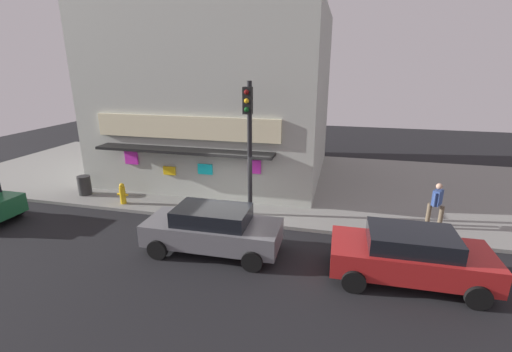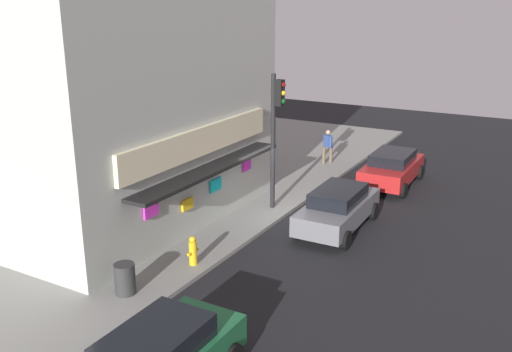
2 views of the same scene
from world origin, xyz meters
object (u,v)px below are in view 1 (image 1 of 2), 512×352
at_px(traffic_light, 249,133).
at_px(trash_can, 85,185).
at_px(parked_car_red, 410,255).
at_px(fire_hydrant, 123,194).
at_px(parked_car_grey, 213,229).
at_px(potted_plant_by_doorway, 156,178).
at_px(pedestrian, 437,203).

bearing_deg(traffic_light, trash_can, 176.69).
relative_size(traffic_light, parked_car_red, 1.20).
relative_size(traffic_light, fire_hydrant, 5.63).
distance_m(trash_can, parked_car_red, 13.79).
bearing_deg(parked_car_grey, traffic_light, 80.20).
bearing_deg(trash_can, potted_plant_by_doorway, 30.54).
height_order(traffic_light, potted_plant_by_doorway, traffic_light).
height_order(trash_can, parked_car_grey, parked_car_grey).
relative_size(fire_hydrant, pedestrian, 0.55).
bearing_deg(potted_plant_by_doorway, traffic_light, -21.63).
height_order(trash_can, parked_car_red, parked_car_red).
relative_size(potted_plant_by_doorway, parked_car_grey, 0.21).
bearing_deg(parked_car_grey, fire_hydrant, 152.45).
relative_size(potted_plant_by_doorway, parked_car_red, 0.22).
relative_size(pedestrian, potted_plant_by_doorway, 1.80).
xyz_separation_m(pedestrian, parked_car_red, (-1.43, -3.65, -0.26)).
bearing_deg(potted_plant_by_doorway, parked_car_grey, -45.64).
bearing_deg(parked_car_grey, pedestrian, 25.09).
height_order(fire_hydrant, potted_plant_by_doorway, potted_plant_by_doorway).
height_order(pedestrian, potted_plant_by_doorway, pedestrian).
distance_m(potted_plant_by_doorway, parked_car_grey, 6.77).
bearing_deg(fire_hydrant, pedestrian, 3.56).
xyz_separation_m(pedestrian, parked_car_grey, (-7.32, -3.43, -0.26)).
bearing_deg(potted_plant_by_doorway, fire_hydrant, -99.42).
relative_size(pedestrian, parked_car_grey, 0.38).
height_order(fire_hydrant, pedestrian, pedestrian).
distance_m(trash_can, parked_car_grey, 8.13).
bearing_deg(traffic_light, fire_hydrant, -178.81).
height_order(potted_plant_by_doorway, parked_car_grey, parked_car_grey).
bearing_deg(parked_car_red, traffic_light, 151.09).
bearing_deg(trash_can, fire_hydrant, -13.66).
bearing_deg(trash_can, parked_car_red, -14.48).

